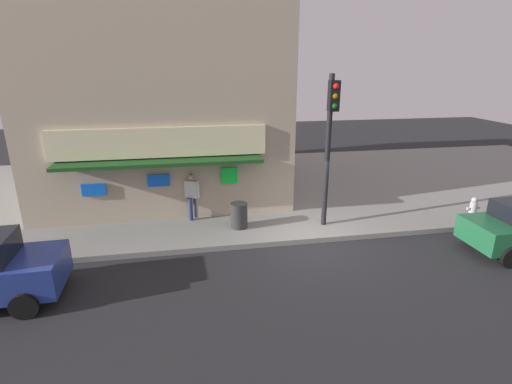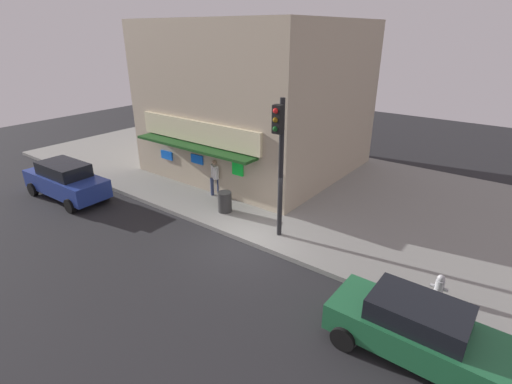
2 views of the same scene
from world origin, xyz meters
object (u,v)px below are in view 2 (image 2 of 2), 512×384
object	(u,v)px
fire_hydrant	(439,286)
trash_can	(225,202)
traffic_light	(280,152)
parked_car_green	(416,329)
parked_car_blue	(66,180)
pedestrian	(215,176)

from	to	relation	value
fire_hydrant	trash_can	size ratio (longest dim) A/B	0.83
traffic_light	parked_car_green	bearing A→B (deg)	-24.75
traffic_light	trash_can	xyz separation A→B (m)	(-2.99, 0.38, -2.85)
parked_car_green	parked_car_blue	xyz separation A→B (m)	(-15.91, -0.06, 0.07)
traffic_light	trash_can	size ratio (longest dim) A/B	5.82
trash_can	fire_hydrant	bearing A→B (deg)	-3.41
pedestrian	trash_can	bearing A→B (deg)	-35.19
traffic_light	trash_can	bearing A→B (deg)	172.73
pedestrian	parked_car_blue	distance (m)	7.01
parked_car_green	parked_car_blue	bearing A→B (deg)	-179.79
fire_hydrant	trash_can	bearing A→B (deg)	176.59
pedestrian	parked_car_green	xyz separation A→B (m)	(10.30, -4.13, -0.31)
fire_hydrant	trash_can	xyz separation A→B (m)	(-8.74, 0.52, 0.09)
parked_car_green	fire_hydrant	bearing A→B (deg)	90.18
fire_hydrant	parked_car_blue	distance (m)	16.11
traffic_light	parked_car_green	size ratio (longest dim) A/B	1.26
traffic_light	fire_hydrant	world-z (taller)	traffic_light
traffic_light	fire_hydrant	size ratio (longest dim) A/B	6.99
traffic_light	parked_car_green	world-z (taller)	traffic_light
traffic_light	pedestrian	world-z (taller)	traffic_light
fire_hydrant	parked_car_blue	xyz separation A→B (m)	(-15.90, -2.57, 0.35)
parked_car_green	parked_car_blue	size ratio (longest dim) A/B	0.88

